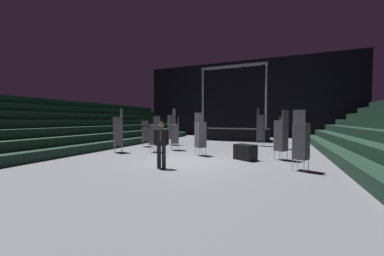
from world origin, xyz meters
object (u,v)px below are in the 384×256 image
object	(u,v)px
stage_riser	(235,133)
chair_stack_front_left	(118,131)
chair_stack_aisle_right	(261,127)
chair_stack_aisle_left	(200,134)
chair_stack_rear_right	(175,133)
chair_stack_mid_right	(146,134)
chair_stack_rear_left	(282,133)
chair_stack_mid_left	(301,140)
man_with_tie	(161,142)
chair_stack_front_right	(172,127)
equipment_road_case	(245,152)
chair_stack_rear_centre	(155,134)
chair_stack_mid_centre	(281,135)

from	to	relation	value
stage_riser	chair_stack_front_left	world-z (taller)	stage_riser
chair_stack_aisle_right	chair_stack_front_left	bearing A→B (deg)	-36.49
chair_stack_aisle_left	chair_stack_front_left	bearing A→B (deg)	-41.78
chair_stack_rear_right	chair_stack_mid_right	bearing A→B (deg)	48.97
chair_stack_mid_right	stage_riser	bearing A→B (deg)	-172.27
chair_stack_rear_left	chair_stack_rear_right	size ratio (longest dim) A/B	1.00
chair_stack_rear_right	chair_stack_aisle_right	bearing A→B (deg)	-73.30
chair_stack_mid_left	man_with_tie	bearing A→B (deg)	-135.38
chair_stack_rear_left	stage_riser	bearing A→B (deg)	-51.46
man_with_tie	chair_stack_rear_right	world-z (taller)	chair_stack_rear_right
stage_riser	chair_stack_mid_right	distance (m)	8.35
chair_stack_mid_left	chair_stack_mid_right	distance (m)	9.62
chair_stack_front_right	chair_stack_aisle_left	xyz separation A→B (m)	(3.44, -3.48, -0.21)
chair_stack_front_right	chair_stack_rear_left	xyz separation A→B (m)	(7.25, 0.66, -0.29)
man_with_tie	chair_stack_aisle_left	bearing A→B (deg)	-112.86
chair_stack_rear_left	equipment_road_case	distance (m)	4.78
stage_riser	chair_stack_rear_left	distance (m)	6.15
stage_riser	chair_stack_rear_centre	size ratio (longest dim) A/B	3.20
chair_stack_mid_left	chair_stack_rear_centre	world-z (taller)	chair_stack_mid_left
equipment_road_case	chair_stack_front_right	bearing A→B (deg)	146.17
man_with_tie	chair_stack_mid_right	distance (m)	6.66
chair_stack_front_right	equipment_road_case	size ratio (longest dim) A/B	2.84
chair_stack_front_left	chair_stack_rear_right	world-z (taller)	chair_stack_front_left
stage_riser	chair_stack_front_right	xyz separation A→B (m)	(-3.42, -5.45, 0.64)
chair_stack_front_left	chair_stack_rear_right	distance (m)	3.17
stage_riser	chair_stack_front_left	distance (m)	10.69
stage_riser	chair_stack_mid_left	world-z (taller)	stage_riser
stage_riser	man_with_tie	size ratio (longest dim) A/B	3.67
chair_stack_mid_centre	chair_stack_rear_right	distance (m)	5.82
chair_stack_rear_right	chair_stack_aisle_right	distance (m)	5.99
man_with_tie	chair_stack_front_left	distance (m)	4.87
chair_stack_rear_left	chair_stack_aisle_right	world-z (taller)	chair_stack_aisle_right
chair_stack_aisle_left	equipment_road_case	xyz separation A→B (m)	(2.26, -0.34, -0.72)
chair_stack_mid_left	chair_stack_front_left	bearing A→B (deg)	-159.67
chair_stack_mid_left	chair_stack_rear_left	world-z (taller)	chair_stack_mid_left
stage_riser	man_with_tie	world-z (taller)	stage_riser
chair_stack_rear_centre	chair_stack_mid_left	bearing A→B (deg)	165.88
chair_stack_rear_left	chair_stack_mid_centre	bearing A→B (deg)	88.83
chair_stack_front_left	chair_stack_mid_right	size ratio (longest dim) A/B	1.40
chair_stack_front_right	stage_riser	bearing A→B (deg)	-82.77
chair_stack_rear_centre	chair_stack_aisle_left	world-z (taller)	chair_stack_aisle_left
chair_stack_aisle_right	equipment_road_case	size ratio (longest dim) A/B	2.84
chair_stack_front_left	chair_stack_mid_centre	world-z (taller)	chair_stack_front_left
chair_stack_mid_right	chair_stack_rear_right	xyz separation A→B (m)	(2.53, -0.73, 0.13)
chair_stack_rear_right	chair_stack_front_left	bearing A→B (deg)	102.98
man_with_tie	chair_stack_rear_left	world-z (taller)	chair_stack_rear_left
stage_riser	man_with_tie	xyz separation A→B (m)	(-0.32, -12.18, 0.33)
chair_stack_mid_centre	chair_stack_aisle_left	bearing A→B (deg)	129.11
chair_stack_front_left	equipment_road_case	xyz separation A→B (m)	(6.77, 0.41, -0.85)
chair_stack_front_right	chair_stack_aisle_right	bearing A→B (deg)	-124.80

